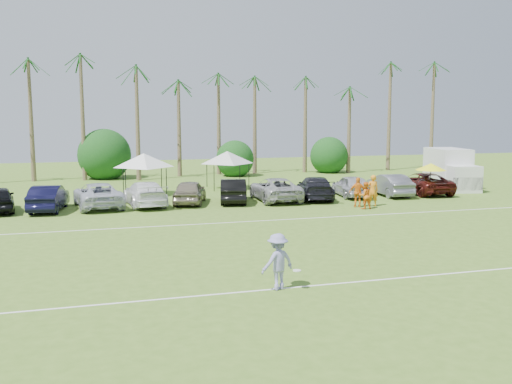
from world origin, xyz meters
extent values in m
plane|color=#4B7021|center=(0.00, 0.00, 0.00)|extent=(120.00, 120.00, 0.00)
cube|color=white|center=(0.00, 2.00, 0.01)|extent=(80.00, 0.10, 0.01)
cube|color=white|center=(0.00, 14.00, 0.01)|extent=(80.00, 0.10, 0.01)
cone|color=brown|center=(-12.00, 38.00, 5.00)|extent=(0.44, 0.44, 10.00)
cone|color=brown|center=(-8.00, 38.00, 5.50)|extent=(0.44, 0.44, 11.00)
cone|color=brown|center=(-4.00, 38.00, 4.00)|extent=(0.44, 0.44, 8.00)
cone|color=brown|center=(0.00, 38.00, 4.50)|extent=(0.44, 0.44, 9.00)
cone|color=brown|center=(4.00, 38.00, 5.00)|extent=(0.44, 0.44, 10.00)
cone|color=brown|center=(8.00, 38.00, 5.50)|extent=(0.44, 0.44, 11.00)
cone|color=brown|center=(13.00, 38.00, 4.00)|extent=(0.44, 0.44, 8.00)
cone|color=brown|center=(18.00, 38.00, 4.50)|extent=(0.44, 0.44, 9.00)
cone|color=brown|center=(23.00, 38.00, 5.00)|extent=(0.44, 0.44, 10.00)
cone|color=brown|center=(27.00, 38.00, 5.50)|extent=(0.44, 0.44, 11.00)
cylinder|color=brown|center=(-6.00, 39.00, 0.70)|extent=(0.30, 0.30, 1.40)
sphere|color=#113E15|center=(-6.00, 39.00, 1.80)|extent=(4.00, 4.00, 4.00)
cylinder|color=brown|center=(6.00, 39.00, 0.70)|extent=(0.30, 0.30, 1.40)
sphere|color=#113E15|center=(6.00, 39.00, 1.80)|extent=(4.00, 4.00, 4.00)
cylinder|color=brown|center=(16.00, 39.00, 0.70)|extent=(0.30, 0.30, 1.40)
sphere|color=#113E15|center=(16.00, 39.00, 1.80)|extent=(4.00, 4.00, 4.00)
imported|color=orange|center=(9.78, 16.98, 0.99)|extent=(0.82, 0.63, 1.99)
imported|color=orange|center=(8.81, 16.13, 0.83)|extent=(0.81, 0.63, 1.67)
imported|color=orange|center=(8.72, 16.88, 0.94)|extent=(1.19, 0.81, 1.87)
cube|color=silver|center=(20.19, 24.14, 1.94)|extent=(3.17, 4.73, 2.36)
cube|color=silver|center=(19.60, 21.18, 0.99)|extent=(2.47, 2.10, 1.98)
cube|color=black|center=(19.46, 20.48, 0.71)|extent=(2.19, 0.71, 0.95)
cube|color=#E5590C|center=(21.36, 23.91, 1.51)|extent=(0.32, 1.49, 0.85)
cylinder|color=black|center=(18.71, 21.55, 0.43)|extent=(0.45, 0.89, 0.85)
cylinder|color=black|center=(20.56, 21.18, 0.43)|extent=(0.45, 0.89, 0.85)
cylinder|color=black|center=(19.49, 25.44, 0.43)|extent=(0.45, 0.89, 0.85)
cylinder|color=black|center=(21.34, 25.07, 0.43)|extent=(0.45, 0.89, 0.85)
cylinder|color=black|center=(-4.99, 24.98, 1.01)|extent=(0.06, 0.06, 2.01)
cylinder|color=black|center=(-2.17, 24.98, 1.01)|extent=(0.06, 0.06, 2.01)
cylinder|color=black|center=(-4.99, 27.80, 1.01)|extent=(0.06, 0.06, 2.01)
cylinder|color=black|center=(-2.17, 27.80, 1.01)|extent=(0.06, 0.06, 2.01)
pyramid|color=white|center=(-3.58, 26.39, 3.02)|extent=(4.35, 4.35, 1.01)
cylinder|color=black|center=(1.71, 27.02, 0.98)|extent=(0.06, 0.06, 1.97)
cylinder|color=black|center=(4.46, 27.02, 0.98)|extent=(0.06, 0.06, 1.97)
cylinder|color=black|center=(1.71, 29.77, 0.98)|extent=(0.06, 0.06, 1.97)
cylinder|color=black|center=(4.46, 29.77, 0.98)|extent=(0.06, 0.06, 1.97)
pyramid|color=silver|center=(3.09, 28.40, 2.95)|extent=(4.25, 4.25, 0.98)
cylinder|color=black|center=(15.56, 19.44, 1.08)|extent=(0.05, 0.05, 2.16)
cone|color=#F2F71A|center=(15.56, 19.44, 2.16)|extent=(2.16, 2.16, 0.49)
imported|color=#8E8BC5|center=(-1.58, 1.98, 0.93)|extent=(1.36, 1.03, 1.86)
cylinder|color=white|center=(-0.99, 1.76, 0.65)|extent=(0.27, 0.27, 0.03)
imported|color=black|center=(-9.79, 20.85, 0.78)|extent=(2.29, 4.91, 1.56)
imported|color=silver|center=(-6.91, 21.33, 0.78)|extent=(3.22, 5.87, 1.56)
imported|color=white|center=(-4.03, 21.20, 0.78)|extent=(2.65, 5.54, 1.56)
imported|color=gray|center=(-1.15, 21.28, 0.78)|extent=(3.08, 4.91, 1.56)
imported|color=black|center=(1.73, 21.12, 0.78)|extent=(2.69, 4.98, 1.56)
imported|color=#A6A6A7|center=(4.61, 20.98, 0.78)|extent=(2.78, 5.70, 1.56)
imported|color=black|center=(7.49, 20.93, 0.78)|extent=(3.50, 5.75, 1.56)
imported|color=#B1B1B9|center=(10.37, 21.24, 0.78)|extent=(2.38, 4.76, 1.56)
imported|color=slate|center=(13.25, 20.98, 0.78)|extent=(1.93, 4.82, 1.56)
imported|color=#45130F|center=(16.13, 21.30, 0.78)|extent=(2.92, 5.75, 1.56)
camera|label=1|loc=(-7.36, -15.20, 5.61)|focal=40.00mm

